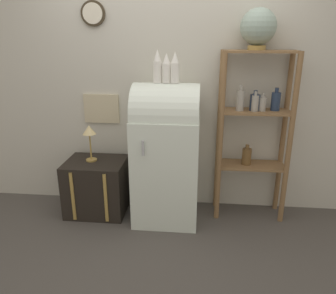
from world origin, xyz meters
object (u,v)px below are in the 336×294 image
object	(u,v)px
refrigerator	(166,151)
globe	(258,27)
vase_right	(175,69)
suitcase_trunk	(97,186)
vase_center	(166,69)
desk_lamp	(89,134)
vase_left	(157,67)

from	to	relation	value
refrigerator	globe	distance (m)	1.40
globe	vase_right	xyz separation A→B (m)	(-0.73, -0.17, -0.35)
suitcase_trunk	vase_right	size ratio (longest dim) A/B	2.17
globe	vase_right	size ratio (longest dim) A/B	1.30
vase_center	desk_lamp	bearing A→B (deg)	177.30
globe	vase_center	size ratio (longest dim) A/B	1.36
refrigerator	vase_right	xyz separation A→B (m)	(0.08, 0.00, 0.78)
globe	desk_lamp	distance (m)	1.87
vase_center	desk_lamp	xyz separation A→B (m)	(-0.77, 0.04, -0.64)
refrigerator	globe	world-z (taller)	globe
refrigerator	desk_lamp	xyz separation A→B (m)	(-0.78, 0.04, 0.14)
globe	vase_right	bearing A→B (deg)	-166.64
suitcase_trunk	vase_center	size ratio (longest dim) A/B	2.28
globe	desk_lamp	size ratio (longest dim) A/B	0.97
suitcase_trunk	vase_left	size ratio (longest dim) A/B	2.03
desk_lamp	vase_left	bearing A→B (deg)	-2.54
refrigerator	globe	xyz separation A→B (m)	(0.80, 0.17, 1.13)
refrigerator	vase_left	xyz separation A→B (m)	(-0.08, 0.01, 0.79)
vase_left	suitcase_trunk	bearing A→B (deg)	178.89
globe	vase_center	distance (m)	0.90
vase_center	refrigerator	bearing A→B (deg)	-58.11
vase_left	vase_right	xyz separation A→B (m)	(0.16, -0.01, -0.01)
suitcase_trunk	vase_center	xyz separation A→B (m)	(0.73, -0.02, 1.21)
desk_lamp	suitcase_trunk	bearing A→B (deg)	-23.84
globe	vase_center	world-z (taller)	globe
suitcase_trunk	vase_right	xyz separation A→B (m)	(0.81, -0.02, 1.21)
suitcase_trunk	desk_lamp	size ratio (longest dim) A/B	1.61
suitcase_trunk	vase_center	world-z (taller)	vase_center
desk_lamp	refrigerator	bearing A→B (deg)	-3.15
vase_left	vase_center	size ratio (longest dim) A/B	1.12
vase_right	desk_lamp	xyz separation A→B (m)	(-0.85, 0.04, -0.65)
vase_right	vase_center	bearing A→B (deg)	177.00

